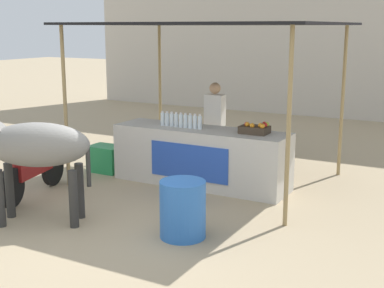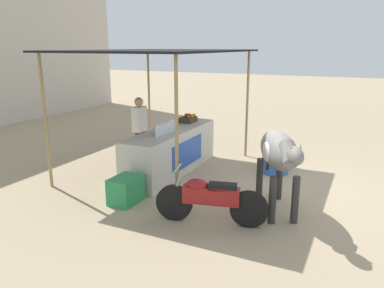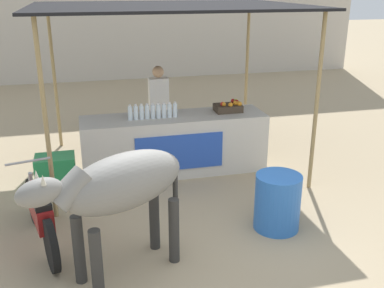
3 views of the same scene
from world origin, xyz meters
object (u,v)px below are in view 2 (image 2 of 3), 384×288
at_px(stall_counter, 172,151).
at_px(cow, 279,154).
at_px(cooler_box, 126,190).
at_px(motorcycle_parked, 210,198).
at_px(vendor_behind_counter, 140,132).
at_px(water_barrel, 276,157).
at_px(fruit_crate, 188,119).

xyz_separation_m(stall_counter, cow, (-1.12, -2.64, 0.55)).
relative_size(cooler_box, motorcycle_parked, 0.34).
bearing_deg(vendor_behind_counter, cow, -106.55).
bearing_deg(vendor_behind_counter, stall_counter, -81.34).
xyz_separation_m(stall_counter, vendor_behind_counter, (-0.11, 0.75, 0.37)).
xyz_separation_m(cooler_box, motorcycle_parked, (-0.11, -1.69, 0.19)).
bearing_deg(water_barrel, vendor_behind_counter, 109.10).
relative_size(cow, motorcycle_parked, 1.01).
height_order(fruit_crate, cow, cow).
relative_size(cooler_box, water_barrel, 0.82).
relative_size(fruit_crate, water_barrel, 0.60).
distance_m(cooler_box, water_barrel, 3.47).
xyz_separation_m(fruit_crate, water_barrel, (-0.06, -2.19, -0.67)).
xyz_separation_m(vendor_behind_counter, motorcycle_parked, (-1.91, -2.54, -0.42)).
distance_m(fruit_crate, motorcycle_parked, 3.54).
relative_size(water_barrel, cow, 0.41).
xyz_separation_m(fruit_crate, motorcycle_parked, (-2.97, -1.83, -0.61)).
xyz_separation_m(vendor_behind_counter, cooler_box, (-1.80, -0.85, -0.61)).
bearing_deg(fruit_crate, stall_counter, -177.05).
height_order(water_barrel, cow, cow).
xyz_separation_m(vendor_behind_counter, cow, (-1.01, -3.39, 0.18)).
relative_size(stall_counter, motorcycle_parked, 1.70).
bearing_deg(cow, stall_counter, 66.95).
distance_m(cow, motorcycle_parked, 1.38).
xyz_separation_m(stall_counter, motorcycle_parked, (-2.02, -1.78, -0.05)).
height_order(cooler_box, motorcycle_parked, motorcycle_parked).
bearing_deg(stall_counter, fruit_crate, 2.95).
height_order(stall_counter, water_barrel, stall_counter).
distance_m(fruit_crate, vendor_behind_counter, 1.29).
bearing_deg(fruit_crate, water_barrel, -91.59).
xyz_separation_m(water_barrel, motorcycle_parked, (-2.91, 0.36, 0.06)).
bearing_deg(motorcycle_parked, fruit_crate, 31.68).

